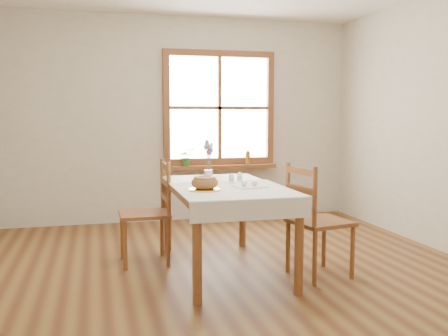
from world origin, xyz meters
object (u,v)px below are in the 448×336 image
Objects in this scene: chair_left at (144,212)px; chair_right at (320,220)px; dining_table at (224,195)px; flower_vase at (208,176)px; bread_plate at (205,190)px.

chair_left is 1.58m from chair_right.
dining_table is 0.84m from chair_right.
chair_left is 0.68m from flower_vase.
chair_left is (-0.66, 0.38, -0.19)m from dining_table.
chair_left is 10.54× the size of flower_vase.
chair_left is 0.99× the size of chair_right.
dining_table is 17.87× the size of flower_vase.
dining_table is 0.41m from bread_plate.
dining_table is 0.78m from chair_left.
dining_table is at bearing 58.82° from chair_left.
chair_right reaches higher than chair_left.
chair_right is 1.02m from bread_plate.
dining_table is 6.42× the size of bread_plate.
bread_plate is at bearing -105.19° from flower_vase.
dining_table is at bearing -79.91° from flower_vase.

